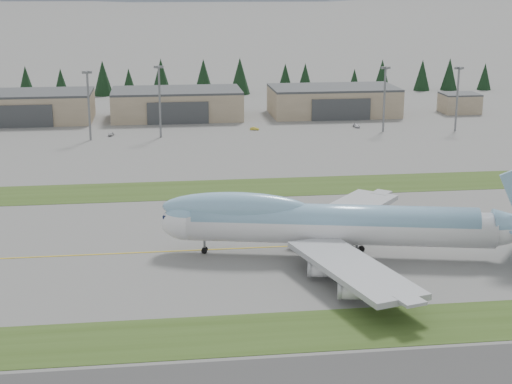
{
  "coord_description": "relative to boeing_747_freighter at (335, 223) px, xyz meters",
  "views": [
    {
      "loc": [
        -22.83,
        -143.45,
        50.83
      ],
      "look_at": [
        -2.79,
        11.98,
        8.0
      ],
      "focal_mm": 55.0,
      "sensor_mm": 36.0,
      "label": 1
    }
  ],
  "objects": [
    {
      "name": "floodlight_masts",
      "position": [
        -15.13,
        119.23,
        9.19
      ],
      "size": [
        175.43,
        5.62,
        23.54
      ],
      "color": "slate",
      "rests_on": "ground"
    },
    {
      "name": "grass_strip_far",
      "position": [
        -9.73,
        51.82,
        -6.57
      ],
      "size": [
        400.0,
        18.0,
        0.08
      ],
      "primitive_type": "cube",
      "color": "#344B1A",
      "rests_on": "ground"
    },
    {
      "name": "service_vehicle_b",
      "position": [
        1.15,
        128.83,
        -6.57
      ],
      "size": [
        3.31,
        2.19,
        1.03
      ],
      "primitive_type": "imported",
      "rotation": [
        0.0,
        0.0,
        1.19
      ],
      "color": "gold",
      "rests_on": "ground"
    },
    {
      "name": "boeing_747_freighter",
      "position": [
        0.0,
        0.0,
        0.0
      ],
      "size": [
        75.89,
        63.82,
        19.91
      ],
      "rotation": [
        0.0,
        0.0,
        -0.21
      ],
      "color": "silver",
      "rests_on": "ground"
    },
    {
      "name": "taxiway_line_main",
      "position": [
        -9.73,
        6.82,
        -6.57
      ],
      "size": [
        400.0,
        0.4,
        0.02
      ],
      "primitive_type": "cube",
      "color": "gold",
      "rests_on": "ground"
    },
    {
      "name": "service_vehicle_c",
      "position": [
        37.47,
        129.12,
        -6.57
      ],
      "size": [
        2.11,
        4.41,
        1.24
      ],
      "primitive_type": "imported",
      "rotation": [
        0.0,
        0.0,
        0.09
      ],
      "color": "silver",
      "rests_on": "ground"
    },
    {
      "name": "hangar_right",
      "position": [
        35.27,
        156.72,
        -1.18
      ],
      "size": [
        48.0,
        26.6,
        10.8
      ],
      "color": "gray",
      "rests_on": "ground"
    },
    {
      "name": "control_shed",
      "position": [
        85.27,
        154.82,
        -2.77
      ],
      "size": [
        14.0,
        12.0,
        7.6
      ],
      "color": "gray",
      "rests_on": "ground"
    },
    {
      "name": "conifer_belt",
      "position": [
        -7.52,
        217.93,
        0.67
      ],
      "size": [
        273.6,
        15.65,
        16.49
      ],
      "color": "black",
      "rests_on": "ground"
    },
    {
      "name": "hangar_left",
      "position": [
        -79.73,
        156.72,
        -1.18
      ],
      "size": [
        48.0,
        26.6,
        10.8
      ],
      "color": "gray",
      "rests_on": "ground"
    },
    {
      "name": "ground",
      "position": [
        -9.73,
        6.82,
        -6.57
      ],
      "size": [
        7000.0,
        7000.0,
        0.0
      ],
      "primitive_type": "plane",
      "color": "#5E5F5C",
      "rests_on": "ground"
    },
    {
      "name": "hangar_center",
      "position": [
        -24.73,
        156.72,
        -1.18
      ],
      "size": [
        48.0,
        26.6,
        10.8
      ],
      "color": "gray",
      "rests_on": "ground"
    },
    {
      "name": "grass_strip_near",
      "position": [
        -9.73,
        -31.18,
        -6.57
      ],
      "size": [
        400.0,
        14.0,
        0.08
      ],
      "primitive_type": "cube",
      "color": "#344B1A",
      "rests_on": "ground"
    },
    {
      "name": "service_vehicle_a",
      "position": [
        -47.74,
        124.5,
        -6.57
      ],
      "size": [
        2.23,
        3.7,
        1.18
      ],
      "primitive_type": "imported",
      "rotation": [
        0.0,
        0.0,
        -0.26
      ],
      "color": "#BABABC",
      "rests_on": "ground"
    }
  ]
}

